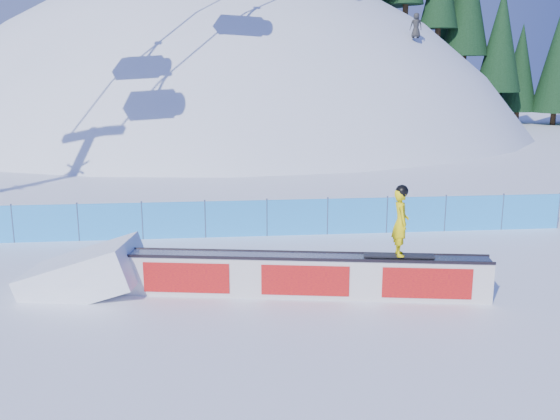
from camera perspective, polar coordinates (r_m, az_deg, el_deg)
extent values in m
plane|color=white|center=(16.12, -3.47, -6.70)|extent=(160.00, 160.00, 0.00)
sphere|color=white|center=(61.78, -4.88, -9.31)|extent=(64.00, 64.00, 64.00)
cylinder|color=#342215|center=(60.52, 8.99, 18.32)|extent=(0.50, 0.50, 1.40)
cylinder|color=#342215|center=(55.80, 13.87, 16.22)|extent=(0.50, 0.50, 1.40)
cylinder|color=#342215|center=(58.28, 15.87, 14.13)|extent=(0.50, 0.50, 1.40)
cylinder|color=#342215|center=(57.18, 16.49, 13.79)|extent=(0.50, 0.50, 1.40)
cylinder|color=#342215|center=(56.73, 19.67, 10.36)|extent=(0.50, 0.50, 1.40)
cone|color=black|center=(56.77, 20.05, 15.16)|extent=(3.67, 3.67, 8.34)
cylinder|color=#342215|center=(57.92, 20.72, 8.60)|extent=(0.50, 0.50, 1.40)
cone|color=black|center=(57.80, 21.03, 12.39)|extent=(2.85, 2.85, 6.48)
cylinder|color=#342215|center=(62.59, 20.90, 7.75)|extent=(0.50, 0.50, 1.40)
cone|color=black|center=(62.40, 21.22, 11.66)|extent=(3.24, 3.24, 7.36)
cylinder|color=#342215|center=(67.26, 20.62, 8.09)|extent=(0.50, 0.50, 1.40)
cone|color=black|center=(67.09, 20.92, 11.74)|extent=(3.26, 3.26, 7.41)
cylinder|color=#342215|center=(63.19, 21.16, 7.78)|extent=(0.50, 0.50, 1.40)
cone|color=black|center=(63.00, 21.52, 12.09)|extent=(3.67, 3.67, 8.34)
cylinder|color=#342215|center=(67.00, 24.06, 7.78)|extent=(0.50, 0.50, 1.40)
cube|color=#2C9EF6|center=(20.26, -4.02, -0.81)|extent=(22.00, 0.03, 1.20)
cylinder|color=#3D4C6F|center=(21.24, -23.26, -1.07)|extent=(0.05, 0.05, 1.30)
cylinder|color=#3D4C6F|center=(20.72, -17.98, -0.97)|extent=(0.05, 0.05, 1.30)
cylinder|color=#3D4C6F|center=(20.38, -12.48, -0.86)|extent=(0.05, 0.05, 1.30)
cylinder|color=#3D4C6F|center=(20.24, -6.85, -0.74)|extent=(0.05, 0.05, 1.30)
cylinder|color=#3D4C6F|center=(20.30, -1.20, -0.61)|extent=(0.05, 0.05, 1.30)
cylinder|color=#3D4C6F|center=(20.55, 4.37, -0.47)|extent=(0.05, 0.05, 1.30)
cylinder|color=#3D4C6F|center=(20.99, 9.75, -0.34)|extent=(0.05, 0.05, 1.30)
cylinder|color=#3D4C6F|center=(21.60, 14.87, -0.21)|extent=(0.05, 0.05, 1.30)
cylinder|color=#3D4C6F|center=(22.38, 19.67, -0.09)|extent=(0.05, 0.05, 1.30)
cylinder|color=#3D4C6F|center=(23.30, 24.12, 0.03)|extent=(0.05, 0.05, 1.30)
cube|color=silver|center=(15.08, 2.34, -6.11)|extent=(8.72, 2.01, 0.98)
cube|color=gray|center=(14.92, 2.36, -4.24)|extent=(8.64, 2.03, 0.04)
cube|color=black|center=(14.64, 2.33, -4.54)|extent=(8.64, 1.51, 0.07)
cube|color=black|center=(15.20, 2.39, -3.88)|extent=(8.64, 1.51, 0.07)
cube|color=red|center=(14.81, 2.31, -6.47)|extent=(8.20, 1.42, 0.74)
cube|color=red|center=(15.35, 2.37, -5.76)|extent=(8.20, 1.42, 0.74)
cube|color=black|center=(15.01, 10.83, -4.13)|extent=(1.67, 0.57, 0.03)
imported|color=#FFE70B|center=(14.80, 10.97, -1.12)|extent=(0.43, 0.61, 1.59)
sphere|color=black|center=(14.64, 11.09, 1.71)|extent=(0.30, 0.30, 0.30)
imported|color=#262626|center=(44.50, 12.34, 16.15)|extent=(0.85, 0.59, 1.65)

